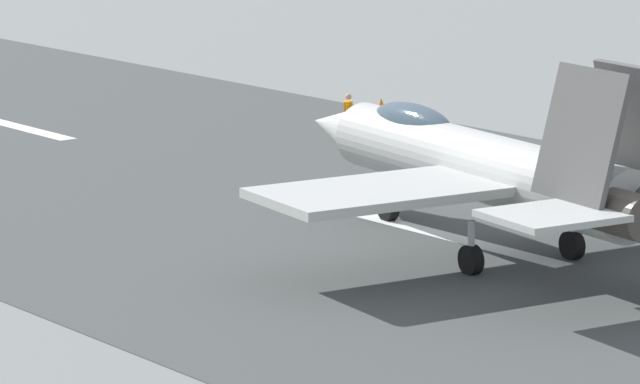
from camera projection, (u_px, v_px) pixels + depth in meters
name	position (u px, v px, depth m)	size (l,w,h in m)	color
ground_plane	(481.00, 246.00, 51.05)	(400.00, 400.00, 0.00)	slate
runway_strip	(482.00, 245.00, 51.03)	(240.00, 26.00, 0.02)	#424645
fighter_jet	(485.00, 165.00, 49.67)	(16.55, 14.07, 5.58)	#B6B8B5
crew_person	(348.00, 118.00, 66.73)	(0.54, 0.51, 1.70)	#1E2338
marker_cone_far	(381.00, 105.00, 73.22)	(0.44, 0.44, 0.55)	orange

